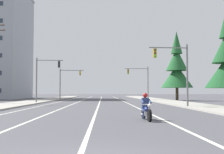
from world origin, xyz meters
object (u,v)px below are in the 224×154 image
at_px(motorcycle_with_rider, 146,109).
at_px(traffic_signal_mid_right, 141,78).
at_px(traffic_signal_mid_left, 67,79).
at_px(conifer_tree_right_verge_far, 177,69).
at_px(traffic_signal_near_right, 177,66).
at_px(traffic_signal_near_left, 44,74).

xyz_separation_m(motorcycle_with_rider, traffic_signal_mid_right, (4.73, 38.47, 3.48)).
height_order(traffic_signal_mid_left, conifer_tree_right_verge_far, conifer_tree_right_verge_far).
distance_m(motorcycle_with_rider, traffic_signal_mid_right, 38.91).
bearing_deg(conifer_tree_right_verge_far, traffic_signal_near_right, -104.21).
relative_size(traffic_signal_mid_right, conifer_tree_right_verge_far, 0.51).
distance_m(traffic_signal_mid_left, conifer_tree_right_verge_far, 21.70).
relative_size(traffic_signal_near_right, traffic_signal_near_left, 1.00).
bearing_deg(traffic_signal_mid_right, traffic_signal_mid_left, 162.04).
height_order(traffic_signal_near_right, traffic_signal_mid_left, same).
xyz_separation_m(traffic_signal_near_left, conifer_tree_right_verge_far, (20.99, 10.86, 1.59)).
relative_size(traffic_signal_near_right, traffic_signal_mid_left, 1.00).
bearing_deg(conifer_tree_right_verge_far, traffic_signal_mid_right, 151.71).
relative_size(motorcycle_with_rider, traffic_signal_mid_left, 0.35).
relative_size(motorcycle_with_rider, traffic_signal_mid_right, 0.35).
bearing_deg(motorcycle_with_rider, traffic_signal_mid_right, 82.99).
distance_m(motorcycle_with_rider, traffic_signal_mid_left, 44.31).
xyz_separation_m(motorcycle_with_rider, traffic_signal_mid_left, (-9.60, 43.11, 3.50)).
height_order(traffic_signal_near_right, traffic_signal_mid_right, same).
bearing_deg(traffic_signal_mid_right, traffic_signal_near_left, -137.20).
distance_m(traffic_signal_near_right, conifer_tree_right_verge_far, 23.38).
height_order(motorcycle_with_rider, conifer_tree_right_verge_far, conifer_tree_right_verge_far).
distance_m(traffic_signal_near_left, traffic_signal_mid_left, 18.67).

